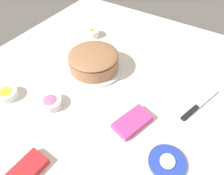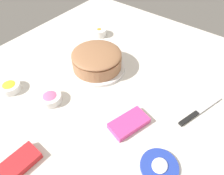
{
  "view_description": "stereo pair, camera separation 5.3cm",
  "coord_description": "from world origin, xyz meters",
  "px_view_note": "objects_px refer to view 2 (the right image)",
  "views": [
    {
      "loc": [
        0.46,
        0.24,
        0.66
      ],
      "look_at": [
        -0.05,
        -0.08,
        0.04
      ],
      "focal_mm": 33.6,
      "sensor_mm": 36.0,
      "label": 1
    },
    {
      "loc": [
        0.43,
        0.28,
        0.66
      ],
      "look_at": [
        -0.05,
        -0.08,
        0.04
      ],
      "focal_mm": 33.6,
      "sensor_mm": 36.0,
      "label": 2
    }
  ],
  "objects_px": {
    "spreading_knife": "(197,112)",
    "sprinkle_bowl_orange": "(99,32)",
    "sprinkle_bowl_yellow": "(10,87)",
    "sprinkle_bowl_pink": "(50,98)",
    "frosting_tub_lid": "(159,166)",
    "candy_box_lower": "(129,123)",
    "candy_box_upper": "(15,166)",
    "frosted_cake": "(97,61)"
  },
  "relations": [
    {
      "from": "spreading_knife",
      "to": "sprinkle_bowl_orange",
      "type": "bearing_deg",
      "value": -106.37
    },
    {
      "from": "sprinkle_bowl_yellow",
      "to": "sprinkle_bowl_pink",
      "type": "height_order",
      "value": "sprinkle_bowl_pink"
    },
    {
      "from": "frosting_tub_lid",
      "to": "sprinkle_bowl_pink",
      "type": "xyz_separation_m",
      "value": [
        0.03,
        -0.49,
        0.01
      ]
    },
    {
      "from": "spreading_knife",
      "to": "candy_box_lower",
      "type": "xyz_separation_m",
      "value": [
        0.21,
        -0.18,
        0.01
      ]
    },
    {
      "from": "sprinkle_bowl_orange",
      "to": "candy_box_upper",
      "type": "distance_m",
      "value": 0.81
    },
    {
      "from": "frosted_cake",
      "to": "frosting_tub_lid",
      "type": "distance_m",
      "value": 0.53
    },
    {
      "from": "sprinkle_bowl_pink",
      "to": "sprinkle_bowl_orange",
      "type": "bearing_deg",
      "value": -162.38
    },
    {
      "from": "spreading_knife",
      "to": "candy_box_lower",
      "type": "distance_m",
      "value": 0.27
    },
    {
      "from": "sprinkle_bowl_yellow",
      "to": "candy_box_lower",
      "type": "height_order",
      "value": "sprinkle_bowl_yellow"
    },
    {
      "from": "frosted_cake",
      "to": "spreading_knife",
      "type": "relative_size",
      "value": 1.13
    },
    {
      "from": "sprinkle_bowl_yellow",
      "to": "sprinkle_bowl_orange",
      "type": "distance_m",
      "value": 0.56
    },
    {
      "from": "sprinkle_bowl_yellow",
      "to": "candy_box_lower",
      "type": "xyz_separation_m",
      "value": [
        -0.16,
        0.51,
        -0.01
      ]
    },
    {
      "from": "sprinkle_bowl_pink",
      "to": "candy_box_upper",
      "type": "xyz_separation_m",
      "value": [
        0.26,
        0.13,
        -0.01
      ]
    },
    {
      "from": "frosted_cake",
      "to": "sprinkle_bowl_yellow",
      "type": "height_order",
      "value": "frosted_cake"
    },
    {
      "from": "frosting_tub_lid",
      "to": "candy_box_lower",
      "type": "bearing_deg",
      "value": -113.41
    },
    {
      "from": "sprinkle_bowl_orange",
      "to": "spreading_knife",
      "type": "bearing_deg",
      "value": 73.63
    },
    {
      "from": "sprinkle_bowl_yellow",
      "to": "candy_box_lower",
      "type": "relative_size",
      "value": 0.61
    },
    {
      "from": "candy_box_lower",
      "to": "sprinkle_bowl_yellow",
      "type": "bearing_deg",
      "value": -55.66
    },
    {
      "from": "sprinkle_bowl_orange",
      "to": "candy_box_upper",
      "type": "bearing_deg",
      "value": 20.62
    },
    {
      "from": "spreading_knife",
      "to": "candy_box_lower",
      "type": "relative_size",
      "value": 1.59
    },
    {
      "from": "sprinkle_bowl_orange",
      "to": "sprinkle_bowl_pink",
      "type": "bearing_deg",
      "value": 17.62
    },
    {
      "from": "frosted_cake",
      "to": "spreading_knife",
      "type": "xyz_separation_m",
      "value": [
        -0.03,
        0.48,
        -0.04
      ]
    },
    {
      "from": "sprinkle_bowl_orange",
      "to": "frosting_tub_lid",
      "type": "bearing_deg",
      "value": 53.78
    },
    {
      "from": "frosted_cake",
      "to": "frosting_tub_lid",
      "type": "height_order",
      "value": "frosted_cake"
    },
    {
      "from": "frosting_tub_lid",
      "to": "sprinkle_bowl_orange",
      "type": "bearing_deg",
      "value": -126.22
    },
    {
      "from": "candy_box_lower",
      "to": "spreading_knife",
      "type": "bearing_deg",
      "value": 155.58
    },
    {
      "from": "frosted_cake",
      "to": "candy_box_lower",
      "type": "xyz_separation_m",
      "value": [
        0.17,
        0.3,
        -0.04
      ]
    },
    {
      "from": "frosted_cake",
      "to": "sprinkle_bowl_orange",
      "type": "relative_size",
      "value": 3.25
    },
    {
      "from": "spreading_knife",
      "to": "sprinkle_bowl_orange",
      "type": "relative_size",
      "value": 2.87
    },
    {
      "from": "sprinkle_bowl_pink",
      "to": "candy_box_upper",
      "type": "relative_size",
      "value": 0.56
    },
    {
      "from": "candy_box_lower",
      "to": "candy_box_upper",
      "type": "relative_size",
      "value": 0.91
    },
    {
      "from": "spreading_knife",
      "to": "candy_box_lower",
      "type": "bearing_deg",
      "value": -41.13
    },
    {
      "from": "candy_box_upper",
      "to": "frosting_tub_lid",
      "type": "bearing_deg",
      "value": 130.93
    },
    {
      "from": "sprinkle_bowl_yellow",
      "to": "frosting_tub_lid",
      "type": "bearing_deg",
      "value": 97.47
    },
    {
      "from": "frosted_cake",
      "to": "frosting_tub_lid",
      "type": "relative_size",
      "value": 2.12
    },
    {
      "from": "frosted_cake",
      "to": "sprinkle_bowl_orange",
      "type": "xyz_separation_m",
      "value": [
        -0.23,
        -0.18,
        -0.02
      ]
    },
    {
      "from": "frosted_cake",
      "to": "candy_box_upper",
      "type": "xyz_separation_m",
      "value": [
        0.53,
        0.11,
        -0.03
      ]
    },
    {
      "from": "sprinkle_bowl_orange",
      "to": "candy_box_lower",
      "type": "distance_m",
      "value": 0.62
    },
    {
      "from": "sprinkle_bowl_yellow",
      "to": "sprinkle_bowl_pink",
      "type": "distance_m",
      "value": 0.2
    },
    {
      "from": "sprinkle_bowl_orange",
      "to": "candy_box_lower",
      "type": "xyz_separation_m",
      "value": [
        0.4,
        0.48,
        -0.01
      ]
    },
    {
      "from": "candy_box_lower",
      "to": "candy_box_upper",
      "type": "bearing_deg",
      "value": -12.0
    },
    {
      "from": "frosted_cake",
      "to": "sprinkle_bowl_orange",
      "type": "height_order",
      "value": "frosted_cake"
    }
  ]
}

